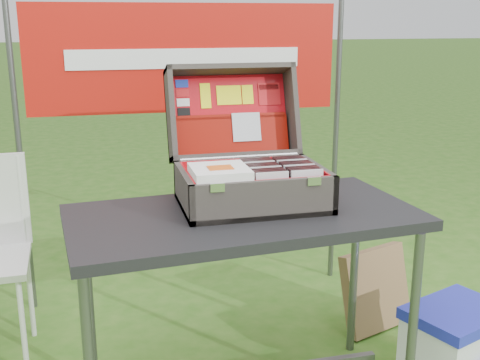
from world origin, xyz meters
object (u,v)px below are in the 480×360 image
object	(u,v)px
table	(243,310)
suitcase	(248,139)
cooler	(454,347)
cardboard_box	(376,289)

from	to	relation	value
table	suitcase	world-z (taller)	suitcase
suitcase	cooler	size ratio (longest dim) A/B	1.38
suitcase	cardboard_box	bearing A→B (deg)	22.01
cardboard_box	table	bearing A→B (deg)	-171.20
table	suitcase	xyz separation A→B (m)	(0.05, 0.14, 0.65)
table	cardboard_box	distance (m)	0.92
cooler	cardboard_box	world-z (taller)	cardboard_box
table	suitcase	distance (m)	0.67
table	cardboard_box	world-z (taller)	table
suitcase	cooler	bearing A→B (deg)	-15.72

